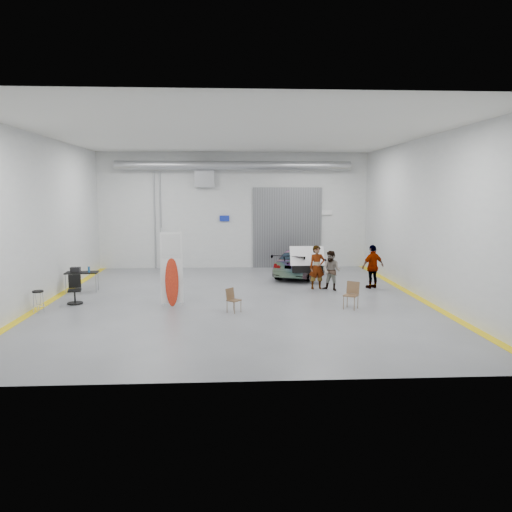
{
  "coord_description": "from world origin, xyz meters",
  "views": [
    {
      "loc": [
        -0.3,
        -18.12,
        4.0
      ],
      "look_at": [
        0.77,
        1.09,
        1.5
      ],
      "focal_mm": 35.0,
      "sensor_mm": 36.0,
      "label": 1
    }
  ],
  "objects": [
    {
      "name": "sedan_car",
      "position": [
        3.13,
        5.17,
        0.64
      ],
      "size": [
        3.42,
        4.75,
        1.28
      ],
      "primitive_type": "imported",
      "rotation": [
        0.0,
        0.0,
        2.72
      ],
      "color": "white",
      "rests_on": "ground"
    },
    {
      "name": "room_shell",
      "position": [
        0.24,
        2.22,
        4.08
      ],
      "size": [
        14.02,
        16.18,
        6.01
      ],
      "color": "silver",
      "rests_on": "ground"
    },
    {
      "name": "shop_stool",
      "position": [
        -6.61,
        -1.56,
        0.37
      ],
      "size": [
        0.38,
        0.38,
        0.74
      ],
      "rotation": [
        0.0,
        0.0,
        -0.08
      ],
      "color": "black",
      "rests_on": "ground"
    },
    {
      "name": "person_b",
      "position": [
        3.86,
        1.62,
        0.81
      ],
      "size": [
        0.99,
        0.95,
        1.62
      ],
      "primitive_type": "imported",
      "rotation": [
        0.0,
        0.0,
        -0.6
      ],
      "color": "#456F7F",
      "rests_on": "ground"
    },
    {
      "name": "surfboard_display",
      "position": [
        -2.32,
        -0.82,
        1.12
      ],
      "size": [
        0.78,
        0.28,
        2.76
      ],
      "rotation": [
        0.0,
        0.0,
        0.13
      ],
      "color": "white",
      "rests_on": "ground"
    },
    {
      "name": "work_table",
      "position": [
        -6.24,
        1.92,
        0.79
      ],
      "size": [
        1.31,
        0.73,
        1.03
      ],
      "rotation": [
        0.0,
        0.0,
        0.08
      ],
      "color": "gray",
      "rests_on": "ground"
    },
    {
      "name": "ground",
      "position": [
        0.0,
        0.0,
        0.0
      ],
      "size": [
        16.0,
        16.0,
        0.0
      ],
      "primitive_type": "plane",
      "color": "slate",
      "rests_on": "ground"
    },
    {
      "name": "office_chair",
      "position": [
        -5.79,
        -0.28,
        0.45
      ],
      "size": [
        0.54,
        0.56,
        1.02
      ],
      "rotation": [
        0.0,
        0.0,
        0.22
      ],
      "color": "black",
      "rests_on": "ground"
    },
    {
      "name": "trunk_lid",
      "position": [
        3.13,
        3.22,
        1.3
      ],
      "size": [
        1.49,
        0.9,
        0.04
      ],
      "primitive_type": "cube",
      "color": "silver",
      "rests_on": "sedan_car"
    },
    {
      "name": "person_a",
      "position": [
        3.33,
        1.98,
        0.9
      ],
      "size": [
        0.7,
        0.5,
        1.8
      ],
      "primitive_type": "imported",
      "rotation": [
        0.0,
        0.0,
        0.11
      ],
      "color": "#8D5F4D",
      "rests_on": "ground"
    },
    {
      "name": "person_c",
      "position": [
        5.67,
        1.99,
        0.91
      ],
      "size": [
        1.14,
        0.8,
        1.81
      ],
      "primitive_type": "imported",
      "rotation": [
        0.0,
        0.0,
        3.53
      ],
      "color": "brown",
      "rests_on": "ground"
    },
    {
      "name": "folding_chair_near",
      "position": [
        -0.13,
        -1.88,
        0.25
      ],
      "size": [
        0.52,
        0.6,
        0.8
      ],
      "rotation": [
        0.0,
        0.0,
        0.85
      ],
      "color": "brown",
      "rests_on": "ground"
    },
    {
      "name": "folding_chair_far",
      "position": [
        3.86,
        -1.62,
        0.29
      ],
      "size": [
        0.6,
        0.65,
        0.93
      ],
      "rotation": [
        0.0,
        0.0,
        -0.57
      ],
      "color": "brown",
      "rests_on": "ground"
    }
  ]
}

